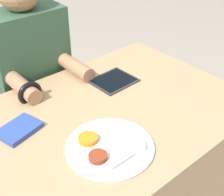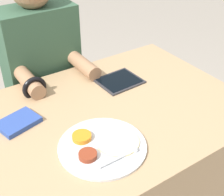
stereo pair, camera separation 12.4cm
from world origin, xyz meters
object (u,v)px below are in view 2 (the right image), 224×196
Objects in this scene: thali_tray at (102,146)px; tablet_device at (119,81)px; person_diner at (46,91)px; red_notebook at (18,123)px.

tablet_device is at bearing 47.55° from thali_tray.
person_diner is (-0.23, 0.38, -0.18)m from tablet_device.
tablet_device is at bearing 4.86° from red_notebook.
tablet_device is (0.51, 0.04, -0.00)m from red_notebook.
red_notebook is 0.51m from tablet_device.
red_notebook is (-0.20, 0.29, 0.00)m from thali_tray.
person_diner is at bearing 121.61° from tablet_device.
thali_tray is 0.25× the size of person_diner.
tablet_device is (0.31, 0.34, -0.00)m from thali_tray.
person_diner reaches higher than tablet_device.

